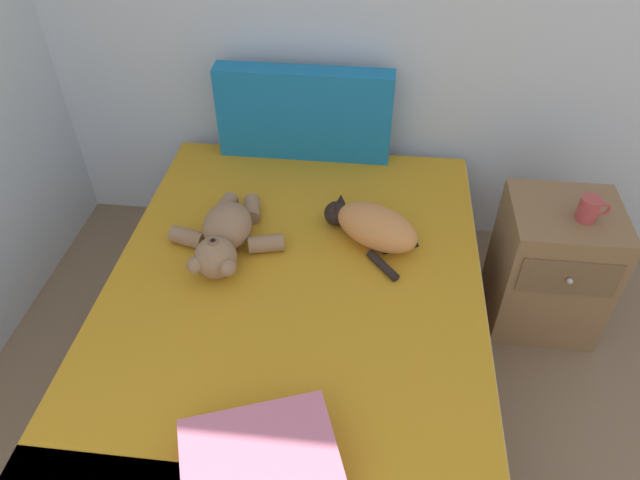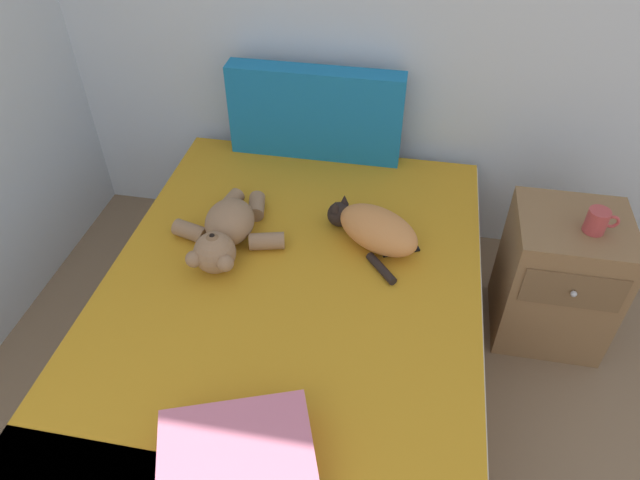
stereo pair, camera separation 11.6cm
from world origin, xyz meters
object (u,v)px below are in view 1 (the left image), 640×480
Objects in this scene: bed at (294,339)px; mug at (590,209)px; teddy_bear at (224,236)px; patterned_cushion at (304,114)px; throw_pillow at (260,462)px; nightstand at (550,266)px; cat at (372,226)px; cell_phone at (398,244)px.

bed is 1.23m from mug.
mug is (1.08, 0.43, 0.40)m from bed.
mug is at bearing 9.57° from teddy_bear.
patterned_cushion reaches higher than throw_pillow.
bed is at bearing -155.46° from nightstand.
nightstand is at bearing 11.23° from cat.
mug is at bearing 21.63° from bed.
nightstand is at bearing 24.54° from bed.
mug reaches higher than nightstand.
throw_pillow is at bearing -86.75° from patterned_cushion.
teddy_bear is 1.26× the size of throw_pillow.
bed is 2.49× the size of patterned_cushion.
bed is 3.27× the size of nightstand.
bed is 0.73m from throw_pillow.
teddy_bear is (-0.21, -0.71, -0.14)m from patterned_cushion.
patterned_cushion is at bearing 93.25° from throw_pillow.
throw_pillow is (0.30, -0.86, -0.02)m from teddy_bear.
teddy_bear is at bearing -168.31° from nightstand.
cat is at bearing 75.66° from throw_pillow.
patterned_cushion is at bearing 120.18° from cat.
cell_phone is (0.44, -0.60, -0.21)m from patterned_cushion.
nightstand is (0.76, 0.15, -0.28)m from cat.
cat reaches higher than throw_pillow.
cell_phone is at bearing -53.66° from patterned_cushion.
cell_phone is (0.37, 0.30, 0.26)m from bed.
bed is at bearing 91.40° from throw_pillow.
cell_phone reaches higher than bed.
teddy_bear is 1.39m from mug.
mug is at bearing -22.39° from patterned_cushion.
cell_phone is at bearing -169.95° from mug.
patterned_cushion is 1.96× the size of throw_pillow.
cat is 0.12m from cell_phone.
throw_pillow reaches higher than nightstand.
throw_pillow is 1.53m from mug.
cat reaches higher than cell_phone.
teddy_bear reaches higher than nightstand.
throw_pillow is at bearing -110.10° from cell_phone.
cell_phone is at bearing -9.21° from cat.
bed is at bearing -34.87° from teddy_bear.
nightstand is (1.02, 1.13, -0.26)m from throw_pillow.
cell_phone is 1.03m from throw_pillow.
cat is 3.40× the size of mug.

